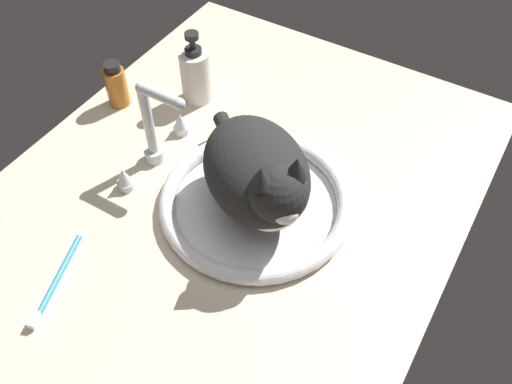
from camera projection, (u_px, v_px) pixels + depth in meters
The scene contains 7 objects.
countertop at pixel (213, 220), 103.66cm from camera, with size 120.39×83.64×3.00cm, color beige.
sink_basin at pixel (256, 201), 102.87cm from camera, with size 35.92×35.92×2.93cm.
faucet at pixel (154, 133), 105.74cm from camera, with size 21.15×11.38×19.19cm.
cat at pixel (259, 175), 94.94cm from camera, with size 29.33×32.49×18.44cm.
amber_bottle at pixel (116, 85), 119.26cm from camera, with size 4.63×4.63×10.49cm.
soap_pump_bottle at pixel (196, 75), 119.27cm from camera, with size 6.52×6.52×16.63cm.
toothbrush at pixel (55, 282), 92.48cm from camera, with size 17.64×6.90×1.70cm.
Camera 1 is at (-50.07, -39.62, 83.72)cm, focal length 38.99 mm.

